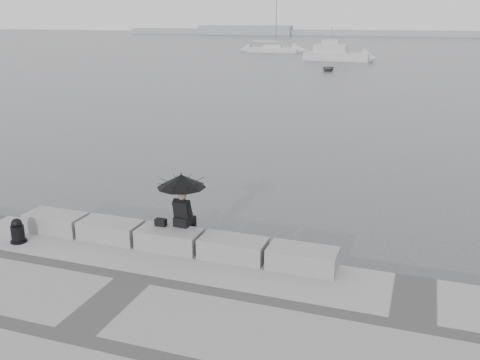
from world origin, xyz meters
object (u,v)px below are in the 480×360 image
at_px(seated_person, 181,187).
at_px(motor_cruiser, 338,54).
at_px(mooring_bollard, 18,232).
at_px(dinghy, 328,68).
at_px(sailboat_left, 273,49).

distance_m(seated_person, motor_cruiser, 64.13).
distance_m(mooring_bollard, motor_cruiser, 65.16).
xyz_separation_m(motor_cruiser, dinghy, (1.24, -13.78, -0.65)).
height_order(seated_person, sailboat_left, sailboat_left).
xyz_separation_m(mooring_bollard, dinghy, (-1.32, 51.33, -0.54)).
bearing_deg(dinghy, motor_cruiser, 91.92).
height_order(sailboat_left, dinghy, sailboat_left).
bearing_deg(motor_cruiser, dinghy, -77.92).
relative_size(seated_person, motor_cruiser, 0.15).
distance_m(motor_cruiser, dinghy, 13.85).
bearing_deg(sailboat_left, motor_cruiser, -51.06).
distance_m(seated_person, dinghy, 50.32).
bearing_deg(motor_cruiser, mooring_bollard, -80.81).
height_order(mooring_bollard, motor_cruiser, motor_cruiser).
bearing_deg(mooring_bollard, seated_person, 18.16).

